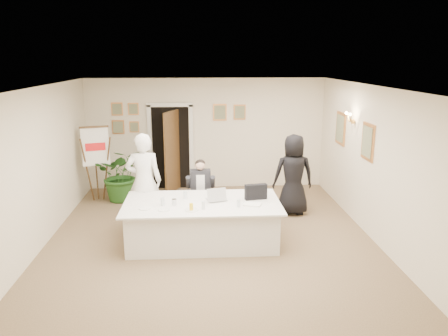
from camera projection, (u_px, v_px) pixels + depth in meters
floor at (211, 241)px, 8.07m from camera, size 7.00×7.00×0.00m
ceiling at (210, 87)px, 7.38m from camera, size 6.00×7.00×0.02m
wall_back at (206, 134)px, 11.11m from camera, size 6.00×0.10×2.80m
wall_front at (221, 253)px, 4.33m from camera, size 6.00×0.10×2.80m
wall_left at (37, 170)px, 7.54m from camera, size 0.10×7.00×2.80m
wall_right at (376, 165)px, 7.90m from camera, size 0.10×7.00×2.80m
doorway at (171, 149)px, 10.97m from camera, size 1.14×0.86×2.20m
pictures_back_wall at (174, 117)px, 10.92m from camera, size 3.40×0.06×0.80m
pictures_right_wall at (353, 135)px, 8.97m from camera, size 0.06×2.20×0.80m
wall_sconce at (351, 118)px, 8.88m from camera, size 0.20×0.30×0.24m
conference_table at (202, 222)px, 7.90m from camera, size 2.79×1.49×0.78m
seated_man at (201, 191)px, 8.88m from camera, size 0.66×0.69×1.32m
flip_chart at (97, 168)px, 10.12m from camera, size 0.63×0.47×1.75m
standing_man at (144, 181)px, 8.49m from camera, size 0.72×0.49×1.90m
standing_woman at (293, 175)px, 9.26m from camera, size 0.86×0.57×1.74m
potted_palm at (122, 175)px, 10.21m from camera, size 1.19×1.05×1.25m
laptop at (216, 193)px, 7.89m from camera, size 0.43×0.45×0.28m
laptop_bag at (256, 192)px, 7.93m from camera, size 0.42×0.18×0.28m
paper_stack at (252, 204)px, 7.64m from camera, size 0.34×0.29×0.03m
plate_left at (145, 208)px, 7.47m from camera, size 0.27×0.27×0.01m
plate_mid at (164, 210)px, 7.40m from camera, size 0.23×0.23×0.01m
plate_near at (192, 210)px, 7.39m from camera, size 0.27×0.27×0.01m
glass_a at (163, 202)px, 7.62m from camera, size 0.09×0.09×0.14m
glass_b at (203, 205)px, 7.42m from camera, size 0.07×0.07×0.14m
glass_c at (239, 203)px, 7.54m from camera, size 0.07×0.07×0.14m
glass_d at (185, 195)px, 7.98m from camera, size 0.07×0.07×0.14m
oj_glass at (191, 207)px, 7.35m from camera, size 0.07×0.07×0.13m
steel_jug at (174, 202)px, 7.64m from camera, size 0.10×0.10×0.11m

